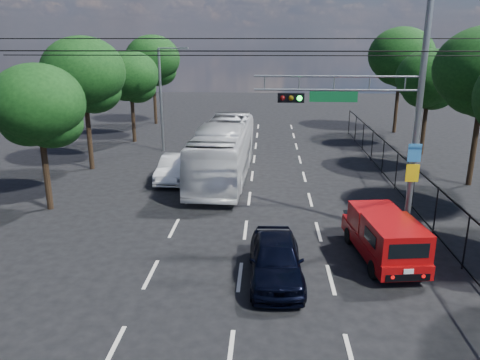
# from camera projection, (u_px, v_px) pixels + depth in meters

# --- Properties ---
(ground) EXTENTS (120.00, 120.00, 0.00)m
(ground) POSITION_uv_depth(u_px,v_px,m) (230.00, 354.00, 11.72)
(ground) COLOR black
(ground) RESTS_ON ground
(lane_markings) EXTENTS (6.12, 38.00, 0.01)m
(lane_markings) POSITION_uv_depth(u_px,v_px,m) (251.00, 186.00, 25.10)
(lane_markings) COLOR beige
(lane_markings) RESTS_ON ground
(signal_mast) EXTENTS (6.43, 0.39, 9.50)m
(signal_mast) POSITION_uv_depth(u_px,v_px,m) (386.00, 104.00, 17.55)
(signal_mast) COLOR slate
(signal_mast) RESTS_ON ground
(streetlight_left) EXTENTS (2.09, 0.22, 7.08)m
(streetlight_left) POSITION_uv_depth(u_px,v_px,m) (163.00, 95.00, 31.97)
(streetlight_left) COLOR slate
(streetlight_left) RESTS_ON ground
(utility_wires) EXTENTS (22.00, 5.04, 0.74)m
(utility_wires) POSITION_uv_depth(u_px,v_px,m) (247.00, 48.00, 18.07)
(utility_wires) COLOR black
(utility_wires) RESTS_ON ground
(fence_right) EXTENTS (0.06, 34.03, 2.00)m
(fence_right) POSITION_uv_depth(u_px,v_px,m) (406.00, 180.00, 22.63)
(fence_right) COLOR black
(fence_right) RESTS_ON ground
(tree_right_d) EXTENTS (4.32, 4.32, 7.02)m
(tree_right_d) POSITION_uv_depth(u_px,v_px,m) (429.00, 82.00, 30.72)
(tree_right_d) COLOR black
(tree_right_d) RESTS_ON ground
(tree_right_e) EXTENTS (5.28, 5.28, 8.58)m
(tree_right_e) POSITION_uv_depth(u_px,v_px,m) (401.00, 60.00, 38.05)
(tree_right_e) COLOR black
(tree_right_e) RESTS_ON ground
(tree_left_b) EXTENTS (4.08, 4.08, 6.63)m
(tree_left_b) POSITION_uv_depth(u_px,v_px,m) (39.00, 110.00, 20.50)
(tree_left_b) COLOR black
(tree_left_b) RESTS_ON ground
(tree_left_c) EXTENTS (4.80, 4.80, 7.80)m
(tree_left_c) POSITION_uv_depth(u_px,v_px,m) (84.00, 79.00, 26.99)
(tree_left_c) COLOR black
(tree_left_c) RESTS_ON ground
(tree_left_d) EXTENTS (4.20, 4.20, 6.83)m
(tree_left_d) POSITION_uv_depth(u_px,v_px,m) (131.00, 79.00, 34.80)
(tree_left_d) COLOR black
(tree_left_d) RESTS_ON ground
(tree_left_e) EXTENTS (4.92, 4.92, 7.99)m
(tree_left_e) POSITION_uv_depth(u_px,v_px,m) (153.00, 63.00, 42.23)
(tree_left_e) COLOR black
(tree_left_e) RESTS_ON ground
(red_pickup) EXTENTS (2.25, 4.84, 1.74)m
(red_pickup) POSITION_uv_depth(u_px,v_px,m) (384.00, 236.00, 16.48)
(red_pickup) COLOR black
(red_pickup) RESTS_ON ground
(navy_hatchback) EXTENTS (1.87, 4.32, 1.45)m
(navy_hatchback) POSITION_uv_depth(u_px,v_px,m) (276.00, 259.00, 15.19)
(navy_hatchback) COLOR black
(navy_hatchback) RESTS_ON ground
(white_bus) EXTENTS (3.00, 11.24, 3.11)m
(white_bus) POSITION_uv_depth(u_px,v_px,m) (224.00, 151.00, 26.31)
(white_bus) COLOR silver
(white_bus) RESTS_ON ground
(white_van) EXTENTS (1.58, 4.26, 1.39)m
(white_van) POSITION_uv_depth(u_px,v_px,m) (175.00, 168.00, 26.02)
(white_van) COLOR silver
(white_van) RESTS_ON ground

